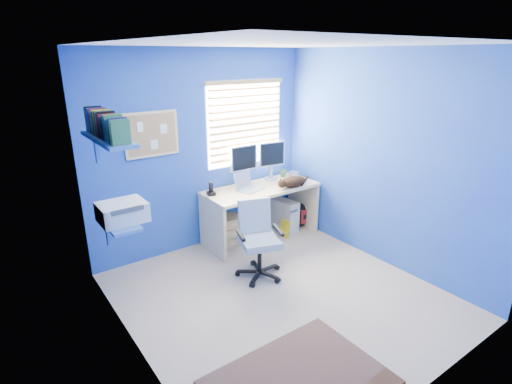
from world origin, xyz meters
TOP-DOWN VIEW (x-y plane):
  - floor at (0.00, 0.00)m, footprint 3.00×3.20m
  - ceiling at (0.00, 0.00)m, footprint 3.00×3.20m
  - wall_back at (0.00, 1.60)m, footprint 3.00×0.01m
  - wall_front at (0.00, -1.60)m, footprint 3.00×0.01m
  - wall_left at (-1.50, 0.00)m, footprint 0.01×3.20m
  - wall_right at (1.50, 0.00)m, footprint 0.01×3.20m
  - desk at (0.67, 1.26)m, footprint 1.56×0.65m
  - laptop at (0.49, 1.25)m, footprint 0.40×0.35m
  - monitor_left at (0.55, 1.50)m, footprint 0.40×0.12m
  - monitor_right at (1.00, 1.46)m, footprint 0.41×0.17m
  - phone at (-0.02, 1.38)m, footprint 0.11×0.12m
  - mug at (1.21, 1.45)m, footprint 0.10×0.09m
  - cd_spindle at (1.35, 1.38)m, footprint 0.13×0.13m
  - cat at (1.04, 1.03)m, footprint 0.39×0.22m
  - tower_pc at (1.11, 1.29)m, footprint 0.24×0.46m
  - drawer_boxes at (0.20, 1.35)m, footprint 0.35×0.28m
  - yellow_book at (0.97, 1.09)m, footprint 0.03×0.17m
  - backpack at (1.40, 1.25)m, footprint 0.32×0.25m
  - office_chair at (0.08, 0.50)m, footprint 0.64×0.64m
  - window_blinds at (0.65, 1.57)m, footprint 1.15×0.05m
  - corkboard at (-0.65, 1.58)m, footprint 0.64×0.02m
  - wall_shelves at (-1.35, 0.75)m, footprint 0.42×0.90m

SIDE VIEW (x-z plane):
  - floor at x=0.00m, z-range 0.00..0.00m
  - yellow_book at x=0.97m, z-range 0.00..0.24m
  - backpack at x=1.40m, z-range 0.00..0.35m
  - drawer_boxes at x=0.20m, z-range 0.00..0.41m
  - tower_pc at x=1.11m, z-range 0.00..0.45m
  - office_chair at x=0.08m, z-range -0.11..0.76m
  - desk at x=0.67m, z-range 0.00..0.74m
  - cd_spindle at x=1.35m, z-range 0.74..0.81m
  - mug at x=1.21m, z-range 0.74..0.84m
  - cat at x=1.04m, z-range 0.74..0.88m
  - phone at x=-0.02m, z-range 0.74..0.91m
  - laptop at x=0.49m, z-range 0.74..0.96m
  - monitor_left at x=0.55m, z-range 0.74..1.28m
  - monitor_right at x=1.00m, z-range 0.74..1.28m
  - wall_back at x=0.00m, z-range 0.00..2.50m
  - wall_front at x=0.00m, z-range 0.00..2.50m
  - wall_left at x=-1.50m, z-range 0.00..2.50m
  - wall_right at x=1.50m, z-range 0.00..2.50m
  - wall_shelves at x=-1.35m, z-range 0.91..1.96m
  - corkboard at x=-0.65m, z-range 1.29..1.81m
  - window_blinds at x=0.65m, z-range 1.00..2.10m
  - ceiling at x=0.00m, z-range 2.50..2.50m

